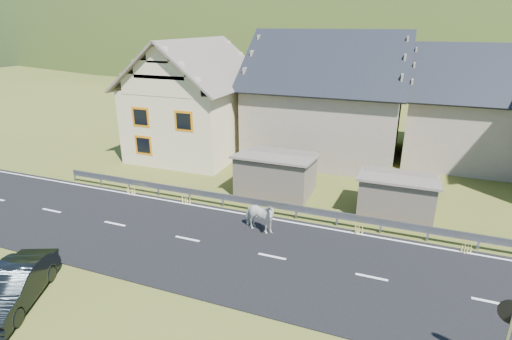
% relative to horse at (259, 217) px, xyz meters
% --- Properties ---
extents(ground, '(160.00, 160.00, 0.00)m').
position_rel_horse_xyz_m(ground, '(1.25, -1.80, -0.79)').
color(ground, '#3D4315').
rests_on(ground, ground).
extents(road, '(60.00, 7.00, 0.04)m').
position_rel_horse_xyz_m(road, '(1.25, -1.80, -0.77)').
color(road, black).
rests_on(road, ground).
extents(lane_markings, '(60.00, 6.60, 0.01)m').
position_rel_horse_xyz_m(lane_markings, '(1.25, -1.80, -0.75)').
color(lane_markings, silver).
rests_on(lane_markings, road).
extents(guardrail, '(28.10, 0.09, 0.75)m').
position_rel_horse_xyz_m(guardrail, '(1.25, 1.88, -0.23)').
color(guardrail, '#93969B').
rests_on(guardrail, ground).
extents(shed_left, '(4.30, 3.30, 2.40)m').
position_rel_horse_xyz_m(shed_left, '(-0.75, 4.70, 0.31)').
color(shed_left, '#716555').
rests_on(shed_left, ground).
extents(shed_right, '(3.80, 2.90, 2.20)m').
position_rel_horse_xyz_m(shed_right, '(5.75, 4.20, 0.21)').
color(shed_right, '#716555').
rests_on(shed_right, ground).
extents(house_cream, '(7.80, 9.80, 8.30)m').
position_rel_horse_xyz_m(house_cream, '(-8.76, 10.20, 3.56)').
color(house_cream, beige).
rests_on(house_cream, ground).
extents(house_stone_a, '(10.80, 9.80, 8.90)m').
position_rel_horse_xyz_m(house_stone_a, '(0.25, 13.20, 3.84)').
color(house_stone_a, gray).
rests_on(house_stone_a, ground).
extents(house_stone_b, '(9.80, 8.80, 8.10)m').
position_rel_horse_xyz_m(house_stone_b, '(10.25, 15.20, 3.44)').
color(house_stone_b, gray).
rests_on(house_stone_b, ground).
extents(mountain, '(440.00, 280.00, 260.00)m').
position_rel_horse_xyz_m(mountain, '(6.25, 178.20, -20.79)').
color(mountain, '#213911').
rests_on(mountain, ground).
extents(conifer_patch, '(76.00, 50.00, 28.00)m').
position_rel_horse_xyz_m(conifer_patch, '(-53.75, 108.20, 5.21)').
color(conifer_patch, black).
rests_on(conifer_patch, ground).
extents(horse, '(1.21, 1.93, 1.51)m').
position_rel_horse_xyz_m(horse, '(0.00, 0.00, 0.00)').
color(horse, silver).
rests_on(horse, road).
extents(car, '(2.89, 4.27, 1.33)m').
position_rel_horse_xyz_m(car, '(-6.07, -7.67, -0.13)').
color(car, black).
rests_on(car, ground).
extents(traffic_mirror, '(0.71, 0.26, 2.58)m').
position_rel_horse_xyz_m(traffic_mirror, '(8.88, -5.33, 1.09)').
color(traffic_mirror, '#93969B').
rests_on(traffic_mirror, ground).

